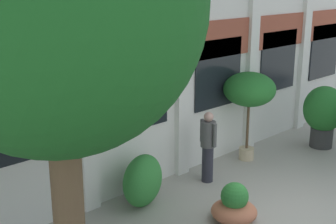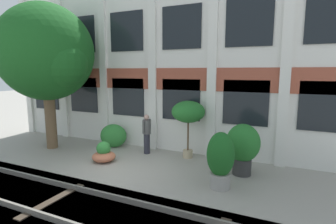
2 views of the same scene
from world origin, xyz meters
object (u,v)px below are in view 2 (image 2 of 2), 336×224
(broadleaf_tree, at_px, (46,55))
(resident_by_doorway, at_px, (147,133))
(topiary_hedge, at_px, (113,136))
(potted_plant_wide_bowl, at_px, (104,154))
(potted_plant_fluted_column, at_px, (220,159))
(potted_plant_stone_basin, at_px, (243,146))
(potted_plant_low_pan, at_px, (188,113))

(broadleaf_tree, relative_size, resident_by_doorway, 3.78)
(topiary_hedge, bearing_deg, potted_plant_wide_bowl, -64.68)
(broadleaf_tree, distance_m, potted_plant_wide_bowl, 5.05)
(broadleaf_tree, height_order, resident_by_doorway, broadleaf_tree)
(potted_plant_fluted_column, distance_m, resident_by_doorway, 4.08)
(potted_plant_wide_bowl, distance_m, potted_plant_stone_basin, 5.13)
(broadleaf_tree, relative_size, potted_plant_low_pan, 2.75)
(potted_plant_stone_basin, bearing_deg, resident_by_doorway, 170.76)
(broadleaf_tree, height_order, potted_plant_wide_bowl, broadleaf_tree)
(potted_plant_stone_basin, bearing_deg, potted_plant_fluted_column, -107.79)
(potted_plant_low_pan, bearing_deg, potted_plant_wide_bowl, -146.97)
(resident_by_doorway, bearing_deg, potted_plant_low_pan, 14.93)
(potted_plant_wide_bowl, bearing_deg, topiary_hedge, 115.32)
(potted_plant_fluted_column, bearing_deg, potted_plant_low_pan, 130.00)
(potted_plant_wide_bowl, relative_size, potted_plant_low_pan, 0.39)
(potted_plant_wide_bowl, xyz_separation_m, potted_plant_low_pan, (2.75, 1.79, 1.50))
(potted_plant_wide_bowl, bearing_deg, potted_plant_low_pan, 33.03)
(potted_plant_wide_bowl, xyz_separation_m, potted_plant_fluted_column, (4.58, -0.39, 0.59))
(broadleaf_tree, bearing_deg, resident_by_doorway, 13.98)
(potted_plant_stone_basin, relative_size, resident_by_doorway, 1.04)
(broadleaf_tree, bearing_deg, potted_plant_stone_basin, 2.89)
(potted_plant_low_pan, bearing_deg, potted_plant_fluted_column, -50.00)
(potted_plant_stone_basin, xyz_separation_m, resident_by_doorway, (-4.00, 0.65, -0.10))
(potted_plant_stone_basin, bearing_deg, broadleaf_tree, -177.11)
(potted_plant_stone_basin, relative_size, potted_plant_fluted_column, 1.02)
(potted_plant_low_pan, distance_m, potted_plant_fluted_column, 2.98)
(broadleaf_tree, xyz_separation_m, potted_plant_fluted_column, (7.87, -0.90, -3.20))
(potted_plant_stone_basin, bearing_deg, potted_plant_wide_bowl, -169.50)
(potted_plant_fluted_column, relative_size, resident_by_doorway, 1.02)
(potted_plant_wide_bowl, xyz_separation_m, resident_by_doorway, (1.00, 1.58, 0.59))
(potted_plant_stone_basin, relative_size, potted_plant_low_pan, 0.75)
(broadleaf_tree, bearing_deg, potted_plant_fluted_column, -6.50)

